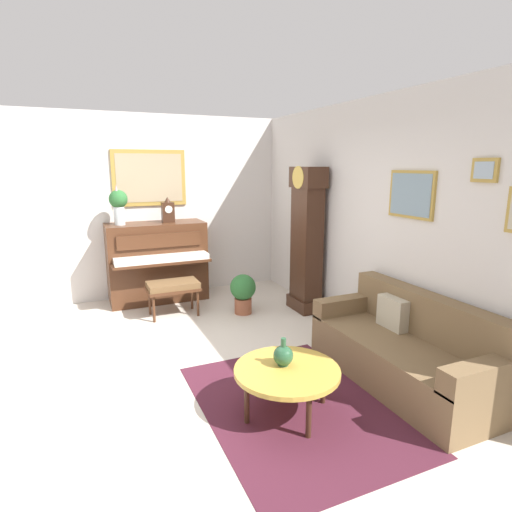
# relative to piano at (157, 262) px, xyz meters

# --- Properties ---
(ground_plane) EXTENTS (6.40, 6.00, 0.10)m
(ground_plane) POSITION_rel_piano_xyz_m (2.23, -0.28, -0.66)
(ground_plane) COLOR beige
(wall_left) EXTENTS (0.13, 4.90, 2.80)m
(wall_left) POSITION_rel_piano_xyz_m (-0.37, -0.27, 0.80)
(wall_left) COLOR silver
(wall_left) RESTS_ON ground_plane
(wall_back) EXTENTS (5.30, 0.13, 2.80)m
(wall_back) POSITION_rel_piano_xyz_m (2.25, 2.12, 0.80)
(wall_back) COLOR silver
(wall_back) RESTS_ON ground_plane
(area_rug) EXTENTS (2.10, 1.50, 0.01)m
(area_rug) POSITION_rel_piano_xyz_m (3.40, 0.51, -0.60)
(area_rug) COLOR #4C1E2D
(area_rug) RESTS_ON ground_plane
(piano) EXTENTS (0.87, 1.44, 1.20)m
(piano) POSITION_rel_piano_xyz_m (0.00, 0.00, 0.00)
(piano) COLOR #4C2B19
(piano) RESTS_ON ground_plane
(piano_bench) EXTENTS (0.42, 0.70, 0.48)m
(piano_bench) POSITION_rel_piano_xyz_m (0.77, 0.06, -0.20)
(piano_bench) COLOR #4C2B19
(piano_bench) RESTS_ON ground_plane
(grandfather_clock) EXTENTS (0.52, 0.34, 2.03)m
(grandfather_clock) POSITION_rel_piano_xyz_m (1.28, 1.85, 0.36)
(grandfather_clock) COLOR #3D2316
(grandfather_clock) RESTS_ON ground_plane
(couch) EXTENTS (1.90, 0.80, 0.84)m
(couch) POSITION_rel_piano_xyz_m (3.44, 1.69, -0.29)
(couch) COLOR brown
(couch) RESTS_ON ground_plane
(coffee_table) EXTENTS (0.88, 0.88, 0.40)m
(coffee_table) POSITION_rel_piano_xyz_m (3.46, 0.41, -0.23)
(coffee_table) COLOR gold
(coffee_table) RESTS_ON ground_plane
(mantel_clock) EXTENTS (0.13, 0.18, 0.38)m
(mantel_clock) POSITION_rel_piano_xyz_m (0.00, 0.19, 0.76)
(mantel_clock) COLOR #3D2316
(mantel_clock) RESTS_ON piano
(flower_vase) EXTENTS (0.26, 0.26, 0.58)m
(flower_vase) POSITION_rel_piano_xyz_m (0.00, -0.50, 0.91)
(flower_vase) COLOR silver
(flower_vase) RESTS_ON piano
(green_jug) EXTENTS (0.17, 0.17, 0.24)m
(green_jug) POSITION_rel_piano_xyz_m (3.39, 0.41, -0.12)
(green_jug) COLOR #234C33
(green_jug) RESTS_ON coffee_table
(potted_plant) EXTENTS (0.36, 0.36, 0.56)m
(potted_plant) POSITION_rel_piano_xyz_m (1.07, 0.97, -0.28)
(potted_plant) COLOR #935138
(potted_plant) RESTS_ON ground_plane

